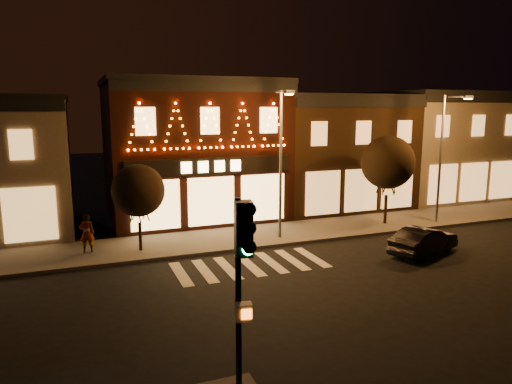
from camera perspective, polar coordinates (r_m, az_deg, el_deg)
ground at (r=16.92m, az=4.09°, el=-13.01°), size 120.00×120.00×0.00m
sidewalk_far at (r=24.60m, az=0.36°, el=-5.33°), size 44.00×4.00×0.15m
building_pulp at (r=28.92m, az=-7.72°, el=5.15°), size 10.20×8.34×8.30m
building_right_a at (r=32.51m, az=8.85°, el=4.96°), size 9.20×8.28×7.50m
building_right_b at (r=37.80m, az=20.82°, el=5.37°), size 9.20×8.28×7.80m
traffic_signal_near at (r=9.37m, az=-1.73°, el=-9.37°), size 0.38×0.50×4.79m
streetlamp_mid at (r=23.12m, az=3.16°, el=4.75°), size 0.58×1.69×7.36m
streetlamp_right at (r=28.43m, az=21.95°, el=4.87°), size 0.58×1.66×7.21m
tree_left at (r=21.93m, az=-14.15°, el=0.17°), size 2.40×2.40×4.01m
tree_right at (r=27.29m, az=15.75°, el=3.48°), size 2.99×2.99×5.00m
dark_sedan at (r=23.00m, az=19.75°, el=-5.59°), size 4.13×2.56×1.28m
pedestrian at (r=22.70m, az=-19.90°, el=-4.74°), size 0.67×0.46×1.80m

